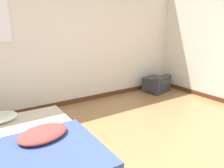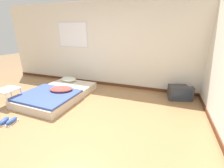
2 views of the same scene
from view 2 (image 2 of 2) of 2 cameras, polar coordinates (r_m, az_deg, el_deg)
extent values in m
plane|color=#997047|center=(3.09, -19.50, -15.87)|extent=(20.00, 20.00, 0.00)
cube|color=silver|center=(4.82, -1.10, 14.40)|extent=(7.83, 0.06, 2.60)
cube|color=#562D19|center=(5.06, -1.17, 0.05)|extent=(7.83, 0.02, 0.09)
cube|color=silver|center=(5.37, -14.75, 17.69)|extent=(1.11, 0.01, 0.82)
cube|color=white|center=(5.37, -14.79, 17.69)|extent=(1.04, 0.01, 0.75)
cube|color=beige|center=(4.38, -19.75, -3.56)|extent=(1.37, 2.03, 0.20)
ellipsoid|color=silver|center=(5.03, -16.24, 1.78)|extent=(0.53, 0.35, 0.14)
cube|color=#384C93|center=(4.09, -23.38, -3.85)|extent=(1.37, 1.19, 0.05)
ellipsoid|color=#993D38|center=(4.18, -18.77, -1.80)|extent=(0.69, 0.58, 0.11)
cube|color=#333338|center=(4.49, 23.85, -2.47)|extent=(0.56, 0.44, 0.31)
cube|color=#333338|center=(4.28, 24.83, -3.42)|extent=(0.61, 0.29, 0.39)
cube|color=#283342|center=(4.22, 25.16, -3.67)|extent=(0.47, 0.14, 0.28)
cube|color=white|center=(4.39, -35.03, -1.70)|extent=(0.43, 0.43, 0.03)
cylinder|color=white|center=(4.22, -35.02, -5.57)|extent=(0.03, 0.03, 0.39)
cylinder|color=white|center=(4.71, -34.06, -3.00)|extent=(0.03, 0.03, 0.39)
cylinder|color=white|center=(4.41, -31.12, -3.77)|extent=(0.03, 0.03, 0.39)
cube|color=silver|center=(3.75, -35.66, -11.85)|extent=(0.20, 0.28, 0.02)
ellipsoid|color=#334C99|center=(3.72, -35.80, -11.20)|extent=(0.21, 0.28, 0.09)
cube|color=silver|center=(3.66, -33.76, -12.16)|extent=(0.14, 0.27, 0.02)
ellipsoid|color=#334C99|center=(3.64, -33.90, -11.51)|extent=(0.15, 0.27, 0.09)
camera|label=1|loc=(3.21, -58.35, 6.31)|focal=35.00mm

